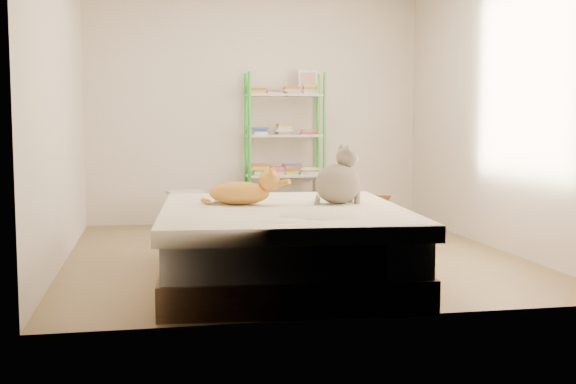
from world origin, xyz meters
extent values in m
cube|color=olive|center=(0.00, 0.00, 0.00)|extent=(3.80, 4.20, 0.01)
cube|color=beige|center=(0.00, 2.10, 1.30)|extent=(3.80, 0.01, 2.60)
cube|color=beige|center=(0.00, -2.10, 1.30)|extent=(3.80, 0.01, 2.60)
cube|color=beige|center=(-1.90, 0.00, 1.30)|extent=(0.01, 4.20, 2.60)
cube|color=beige|center=(1.90, 0.00, 1.30)|extent=(0.01, 4.20, 2.60)
cube|color=brown|center=(-0.26, -1.05, 0.10)|extent=(1.83, 2.21, 0.21)
cube|color=silver|center=(-0.26, -1.05, 0.32)|extent=(1.77, 2.14, 0.23)
cube|color=#FDE9CA|center=(-0.26, -1.05, 0.49)|extent=(1.86, 2.25, 0.10)
cylinder|color=green|center=(-0.12, 1.72, 0.85)|extent=(0.04, 0.04, 1.70)
cylinder|color=green|center=(-0.12, 2.04, 0.85)|extent=(0.04, 0.04, 1.70)
cylinder|color=green|center=(0.72, 1.72, 0.85)|extent=(0.04, 0.04, 1.70)
cylinder|color=green|center=(0.72, 2.04, 0.85)|extent=(0.04, 0.04, 1.70)
cube|color=silver|center=(0.30, 1.88, 0.10)|extent=(0.86, 0.34, 0.02)
cube|color=silver|center=(0.30, 1.88, 0.55)|extent=(0.86, 0.34, 0.02)
cube|color=silver|center=(0.30, 1.88, 1.00)|extent=(0.86, 0.34, 0.02)
cube|color=silver|center=(0.30, 1.88, 1.45)|extent=(0.86, 0.34, 0.02)
cube|color=#D0465A|center=(0.00, 1.88, 0.16)|extent=(0.20, 0.16, 0.09)
cube|color=#D0465A|center=(0.30, 1.88, 0.16)|extent=(0.20, 0.16, 0.09)
cube|color=#D0465A|center=(0.60, 1.88, 0.16)|extent=(0.20, 0.16, 0.09)
cube|color=#D0465A|center=(0.00, 1.88, 0.61)|extent=(0.20, 0.16, 0.09)
cube|color=#D0465A|center=(0.20, 1.88, 0.61)|extent=(0.20, 0.16, 0.09)
cube|color=#D0465A|center=(0.40, 1.88, 0.61)|extent=(0.20, 0.16, 0.09)
cube|color=#D0465A|center=(0.60, 1.88, 0.61)|extent=(0.20, 0.16, 0.09)
cube|color=#D0465A|center=(0.00, 1.88, 1.06)|extent=(0.20, 0.16, 0.09)
cube|color=#D0465A|center=(0.30, 1.88, 1.06)|extent=(0.20, 0.16, 0.09)
cube|color=#D0465A|center=(0.60, 1.88, 1.06)|extent=(0.20, 0.16, 0.09)
cube|color=#D0465A|center=(0.00, 1.88, 1.51)|extent=(0.20, 0.16, 0.09)
cube|color=#D0465A|center=(0.20, 1.88, 1.51)|extent=(0.20, 0.16, 0.09)
cube|color=#D0465A|center=(0.40, 1.88, 1.51)|extent=(0.20, 0.16, 0.09)
cube|color=#D0465A|center=(0.60, 1.88, 1.51)|extent=(0.20, 0.16, 0.09)
cube|color=white|center=(0.58, 1.93, 1.60)|extent=(0.22, 0.08, 0.28)
cube|color=red|center=(0.58, 1.92, 1.60)|extent=(0.17, 0.05, 0.21)
cube|color=#AF8053|center=(0.86, 0.92, 0.19)|extent=(0.56, 0.45, 0.39)
cube|color=#662B9D|center=(0.87, 0.70, 0.19)|extent=(0.33, 0.01, 0.09)
cube|color=#AF8053|center=(0.86, 0.70, 0.39)|extent=(0.56, 0.17, 0.12)
cube|color=white|center=(-0.83, 1.59, 0.19)|extent=(0.37, 0.34, 0.39)
cube|color=white|center=(-0.83, 1.59, 0.40)|extent=(0.41, 0.37, 0.03)
camera|label=1|loc=(-1.19, -6.11, 1.15)|focal=45.00mm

